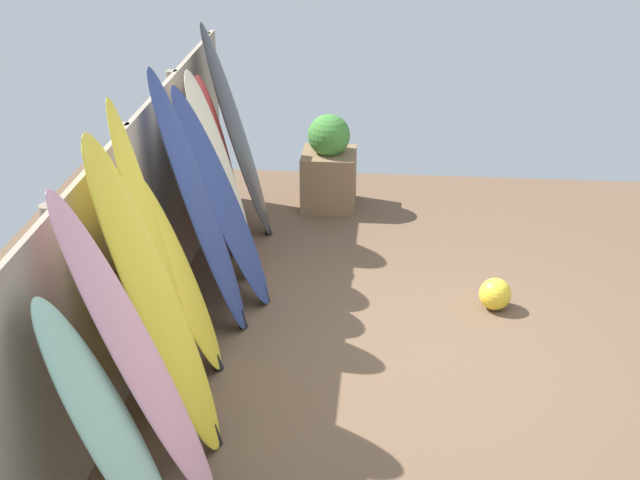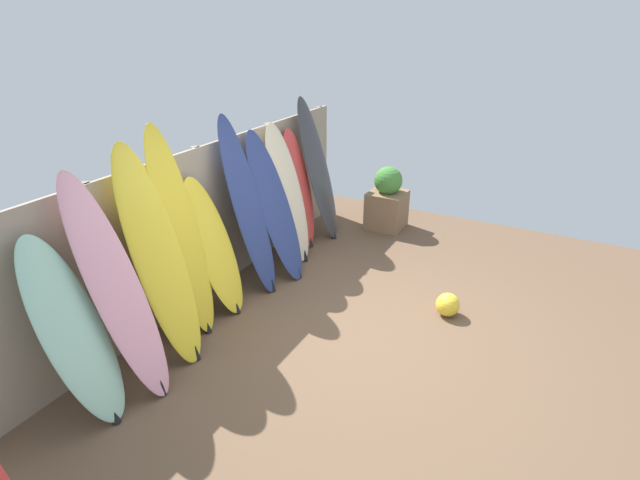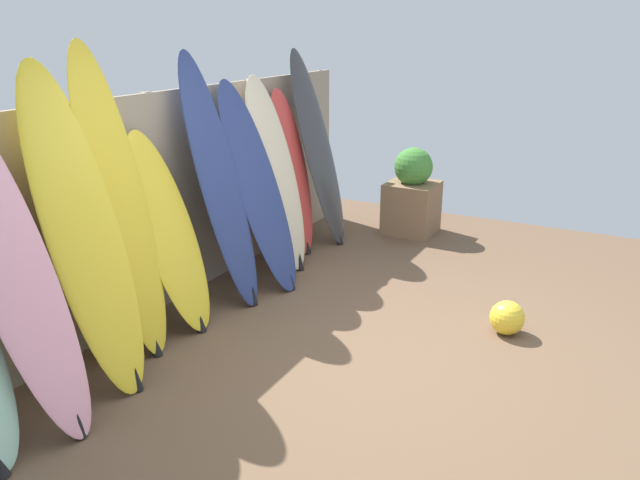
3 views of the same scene
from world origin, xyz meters
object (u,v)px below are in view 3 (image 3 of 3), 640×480
(surfboard_navy_6, at_px, (259,188))
(surfboard_navy_5, at_px, (220,183))
(surfboard_yellow_2, at_px, (84,234))
(surfboard_yellow_3, at_px, (121,208))
(surfboard_red_8, at_px, (292,174))
(planter_box, at_px, (412,195))
(surfboard_yellow_4, at_px, (170,234))
(surfboard_pink_1, at_px, (15,271))
(beach_ball, at_px, (507,318))
(surfboard_charcoal_9, at_px, (318,149))
(surfboard_cream_7, at_px, (277,176))

(surfboard_navy_6, bearing_deg, surfboard_navy_5, 168.67)
(surfboard_yellow_2, height_order, surfboard_yellow_3, surfboard_yellow_3)
(surfboard_red_8, bearing_deg, planter_box, -36.04)
(surfboard_yellow_4, relative_size, planter_box, 1.58)
(surfboard_yellow_2, relative_size, planter_box, 2.13)
(planter_box, bearing_deg, surfboard_yellow_2, 169.58)
(surfboard_yellow_3, height_order, surfboard_navy_5, surfboard_yellow_3)
(surfboard_pink_1, bearing_deg, surfboard_navy_6, -0.28)
(beach_ball, bearing_deg, surfboard_yellow_3, 123.15)
(surfboard_pink_1, xyz_separation_m, surfboard_yellow_3, (0.95, 0.12, 0.11))
(planter_box, bearing_deg, surfboard_navy_5, 162.91)
(planter_box, relative_size, beach_ball, 3.70)
(surfboard_yellow_3, height_order, surfboard_yellow_4, surfboard_yellow_3)
(surfboard_navy_5, bearing_deg, surfboard_charcoal_9, 0.67)
(surfboard_navy_6, xyz_separation_m, surfboard_red_8, (0.90, 0.18, -0.07))
(surfboard_red_8, bearing_deg, surfboard_yellow_4, -178.23)
(surfboard_red_8, bearing_deg, surfboard_pink_1, -177.07)
(planter_box, xyz_separation_m, beach_ball, (-2.07, -1.55, -0.31))
(surfboard_pink_1, height_order, surfboard_yellow_2, surfboard_yellow_2)
(surfboard_navy_5, height_order, surfboard_red_8, surfboard_navy_5)
(surfboard_red_8, bearing_deg, surfboard_navy_6, -168.48)
(surfboard_navy_5, distance_m, surfboard_red_8, 1.37)
(surfboard_red_8, relative_size, surfboard_charcoal_9, 0.82)
(surfboard_yellow_3, height_order, surfboard_red_8, surfboard_yellow_3)
(surfboard_red_8, xyz_separation_m, surfboard_charcoal_9, (0.43, -0.07, 0.19))
(surfboard_red_8, xyz_separation_m, beach_ball, (-0.85, -2.43, -0.71))
(surfboard_pink_1, relative_size, beach_ball, 7.47)
(surfboard_navy_6, bearing_deg, planter_box, -18.26)
(surfboard_pink_1, relative_size, surfboard_navy_5, 0.95)
(surfboard_pink_1, distance_m, surfboard_navy_6, 2.46)
(surfboard_yellow_2, bearing_deg, surfboard_cream_7, 1.25)
(surfboard_charcoal_9, bearing_deg, planter_box, -45.87)
(surfboard_yellow_2, distance_m, surfboard_navy_5, 1.48)
(surfboard_navy_6, bearing_deg, surfboard_yellow_3, 174.84)
(surfboard_cream_7, height_order, beach_ball, surfboard_cream_7)
(surfboard_charcoal_9, height_order, beach_ball, surfboard_charcoal_9)
(surfboard_red_8, relative_size, planter_box, 1.72)
(surfboard_cream_7, bearing_deg, surfboard_pink_1, -178.35)
(surfboard_red_8, bearing_deg, surfboard_charcoal_9, -9.89)
(surfboard_yellow_4, distance_m, surfboard_cream_7, 1.52)
(surfboard_cream_7, xyz_separation_m, beach_ball, (-0.41, -2.35, -0.79))
(surfboard_red_8, height_order, planter_box, surfboard_red_8)
(surfboard_red_8, distance_m, planter_box, 1.55)
(surfboard_yellow_4, distance_m, beach_ball, 2.70)
(surfboard_yellow_4, bearing_deg, planter_box, -14.55)
(surfboard_pink_1, xyz_separation_m, planter_box, (4.57, -0.71, -0.54))
(surfboard_yellow_2, xyz_separation_m, surfboard_navy_6, (1.92, -0.04, -0.13))
(surfboard_navy_5, xyz_separation_m, surfboard_navy_6, (0.44, -0.09, -0.13))
(surfboard_red_8, height_order, surfboard_charcoal_9, surfboard_charcoal_9)
(surfboard_yellow_3, relative_size, surfboard_charcoal_9, 1.07)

